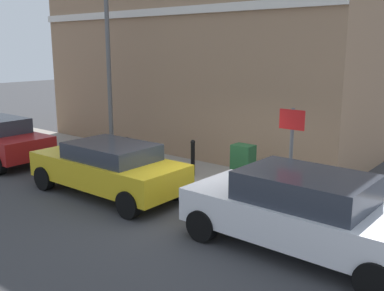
{
  "coord_description": "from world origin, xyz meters",
  "views": [
    {
      "loc": [
        -7.69,
        -5.98,
        3.73
      ],
      "look_at": [
        1.16,
        1.16,
        1.2
      ],
      "focal_mm": 41.3,
      "sensor_mm": 36.0,
      "label": 1
    }
  ],
  "objects_px": {
    "bollard_near_cabinet": "(193,156)",
    "street_sign": "(291,144)",
    "bollard_far_kerb": "(127,153)",
    "car_yellow": "(108,167)",
    "lamppost": "(109,61)",
    "utility_cabinet": "(243,168)",
    "car_white": "(302,211)"
  },
  "relations": [
    {
      "from": "car_white",
      "to": "lamppost",
      "type": "bearing_deg",
      "value": -15.01
    },
    {
      "from": "utility_cabinet",
      "to": "bollard_far_kerb",
      "type": "bearing_deg",
      "value": 102.56
    },
    {
      "from": "bollard_far_kerb",
      "to": "street_sign",
      "type": "bearing_deg",
      "value": -88.33
    },
    {
      "from": "car_yellow",
      "to": "bollard_near_cabinet",
      "type": "xyz_separation_m",
      "value": [
        2.34,
        -0.89,
        -0.04
      ]
    },
    {
      "from": "bollard_near_cabinet",
      "to": "car_white",
      "type": "bearing_deg",
      "value": -117.08
    },
    {
      "from": "car_yellow",
      "to": "bollard_far_kerb",
      "type": "relative_size",
      "value": 4.19
    },
    {
      "from": "bollard_near_cabinet",
      "to": "street_sign",
      "type": "xyz_separation_m",
      "value": [
        -0.73,
        -3.37,
        0.96
      ]
    },
    {
      "from": "car_white",
      "to": "car_yellow",
      "type": "xyz_separation_m",
      "value": [
        -0.11,
        5.26,
        -0.05
      ]
    },
    {
      "from": "bollard_far_kerb",
      "to": "car_white",
      "type": "bearing_deg",
      "value": -102.44
    },
    {
      "from": "car_yellow",
      "to": "bollard_far_kerb",
      "type": "height_order",
      "value": "car_yellow"
    },
    {
      "from": "street_sign",
      "to": "utility_cabinet",
      "type": "bearing_deg",
      "value": 68.82
    },
    {
      "from": "utility_cabinet",
      "to": "car_white",
      "type": "bearing_deg",
      "value": -129.04
    },
    {
      "from": "car_yellow",
      "to": "bollard_near_cabinet",
      "type": "relative_size",
      "value": 4.19
    },
    {
      "from": "bollard_near_cabinet",
      "to": "bollard_far_kerb",
      "type": "relative_size",
      "value": 1.0
    },
    {
      "from": "street_sign",
      "to": "lamppost",
      "type": "bearing_deg",
      "value": 83.62
    },
    {
      "from": "car_white",
      "to": "car_yellow",
      "type": "distance_m",
      "value": 5.27
    },
    {
      "from": "street_sign",
      "to": "car_yellow",
      "type": "bearing_deg",
      "value": 110.74
    },
    {
      "from": "lamppost",
      "to": "utility_cabinet",
      "type": "bearing_deg",
      "value": -91.5
    },
    {
      "from": "bollard_far_kerb",
      "to": "street_sign",
      "type": "xyz_separation_m",
      "value": [
        0.15,
        -5.13,
        0.96
      ]
    },
    {
      "from": "bollard_far_kerb",
      "to": "street_sign",
      "type": "height_order",
      "value": "street_sign"
    },
    {
      "from": "car_white",
      "to": "bollard_near_cabinet",
      "type": "xyz_separation_m",
      "value": [
        2.23,
        4.37,
        -0.09
      ]
    },
    {
      "from": "lamppost",
      "to": "bollard_far_kerb",
      "type": "bearing_deg",
      "value": -117.86
    },
    {
      "from": "car_white",
      "to": "bollard_far_kerb",
      "type": "bearing_deg",
      "value": -11.36
    },
    {
      "from": "bollard_near_cabinet",
      "to": "bollard_far_kerb",
      "type": "xyz_separation_m",
      "value": [
        -0.88,
        1.77,
        0.0
      ]
    },
    {
      "from": "utility_cabinet",
      "to": "lamppost",
      "type": "bearing_deg",
      "value": 88.5
    },
    {
      "from": "bollard_far_kerb",
      "to": "lamppost",
      "type": "bearing_deg",
      "value": 62.14
    },
    {
      "from": "street_sign",
      "to": "lamppost",
      "type": "relative_size",
      "value": 0.4
    },
    {
      "from": "car_white",
      "to": "bollard_near_cabinet",
      "type": "height_order",
      "value": "car_white"
    },
    {
      "from": "utility_cabinet",
      "to": "lamppost",
      "type": "height_order",
      "value": "lamppost"
    },
    {
      "from": "utility_cabinet",
      "to": "lamppost",
      "type": "relative_size",
      "value": 0.2
    },
    {
      "from": "street_sign",
      "to": "bollard_near_cabinet",
      "type": "bearing_deg",
      "value": 77.75
    },
    {
      "from": "car_white",
      "to": "bollard_far_kerb",
      "type": "distance_m",
      "value": 6.28
    }
  ]
}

